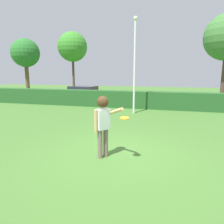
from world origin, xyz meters
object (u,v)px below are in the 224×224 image
Objects in this scene: willow_tree at (25,53)px; parked_car_red at (83,93)px; frisbee at (125,118)px; maple_tree at (73,47)px; lamppost at (135,61)px; person at (103,119)px.

parked_car_red is at bearing -23.72° from willow_tree.
maple_tree is at bearing 119.18° from frisbee.
parked_car_red is (-5.14, 4.45, -2.37)m from lamppost.
frisbee is 0.04× the size of lamppost.
maple_tree is 5.18m from willow_tree.
willow_tree is (-4.55, -2.35, -0.79)m from maple_tree.
maple_tree is at bearing 130.31° from lamppost.
lamppost is 13.85m from maple_tree.
willow_tree is at bearing 133.46° from frisbee.
lamppost is 0.91× the size of willow_tree.
willow_tree is (-13.62, 14.88, 3.32)m from person.
lamppost is at bearing -49.69° from maple_tree.
person is at bearing -62.24° from maple_tree.
willow_tree is (-8.26, 3.63, 3.76)m from parked_car_red.
person reaches higher than frisbee.
frisbee is 0.03× the size of maple_tree.
lamppost is at bearing 91.86° from person.
parked_car_red is 9.77m from willow_tree.
frisbee is (0.66, -0.18, 0.12)m from person.
willow_tree is at bearing 132.47° from person.
frisbee is 7.27m from lamppost.
willow_tree is (-13.40, 8.08, 1.39)m from lamppost.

